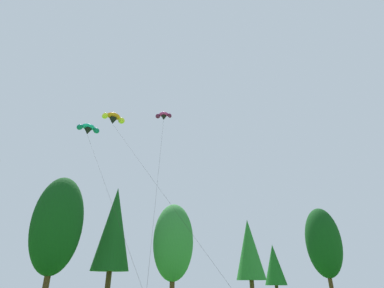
# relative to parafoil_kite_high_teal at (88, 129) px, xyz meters

# --- Properties ---
(treeline_tree_d) EXTENTS (5.66, 5.66, 14.30)m
(treeline_tree_d) POSITION_rel_parafoil_kite_high_teal_xyz_m (-1.53, 1.45, -12.18)
(treeline_tree_d) COLOR #472D19
(treeline_tree_d) RESTS_ON ground_plane
(treeline_tree_e) EXTENTS (4.81, 4.81, 14.60)m
(treeline_tree_e) POSITION_rel_parafoil_kite_high_teal_xyz_m (5.52, 4.01, -11.69)
(treeline_tree_e) COLOR #472D19
(treeline_tree_e) RESTS_ON ground_plane
(treeline_tree_f) EXTENTS (4.99, 4.99, 11.82)m
(treeline_tree_f) POSITION_rel_parafoil_kite_high_teal_xyz_m (12.07, -1.00, -13.69)
(treeline_tree_f) COLOR #472D19
(treeline_tree_f) RESTS_ON ground_plane
(treeline_tree_g) EXTENTS (3.95, 3.95, 10.70)m
(treeline_tree_g) POSITION_rel_parafoil_kite_high_teal_xyz_m (23.23, -1.39, -14.14)
(treeline_tree_g) COLOR #472D19
(treeline_tree_g) RESTS_ON ground_plane
(treeline_tree_h) EXTENTS (3.39, 3.39, 8.14)m
(treeline_tree_h) POSITION_rel_parafoil_kite_high_teal_xyz_m (31.30, 3.49, -15.74)
(treeline_tree_h) COLOR #472D19
(treeline_tree_h) RESTS_ON ground_plane
(treeline_tree_i) EXTENTS (5.67, 5.67, 14.35)m
(treeline_tree_i) POSITION_rel_parafoil_kite_high_teal_xyz_m (39.97, 0.76, -12.16)
(treeline_tree_i) COLOR #472D19
(treeline_tree_i) RESTS_ON ground_plane
(parafoil_kite_high_teal) EXTENTS (5.28, 18.35, 20.02)m
(parafoil_kite_high_teal) POSITION_rel_parafoil_kite_high_teal_xyz_m (0.00, 0.00, 0.00)
(parafoil_kite_high_teal) COLOR teal
(parafoil_kite_mid_orange) EXTENTS (7.18, 19.54, 21.25)m
(parafoil_kite_mid_orange) POSITION_rel_parafoil_kite_high_teal_xyz_m (2.74, -2.10, 1.20)
(parafoil_kite_mid_orange) COLOR orange
(parafoil_kite_far_magenta) EXTENTS (6.39, 14.45, 21.73)m
(parafoil_kite_far_magenta) POSITION_rel_parafoil_kite_high_teal_xyz_m (8.94, -4.26, 1.96)
(parafoil_kite_far_magenta) COLOR #D12893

